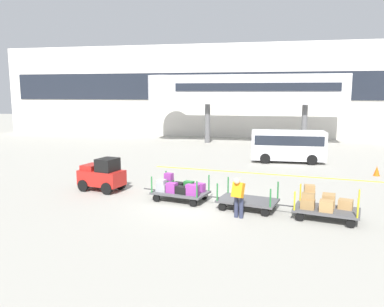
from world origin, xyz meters
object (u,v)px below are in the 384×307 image
at_px(baggage_cart_tail, 323,205).
at_px(baggage_tug, 102,175).
at_px(baggage_cart_middle, 247,201).
at_px(baggage_handler, 238,196).
at_px(shuttle_van, 288,144).
at_px(baggage_cart_lead, 180,189).
at_px(safety_cone_far, 377,171).

bearing_deg(baggage_cart_tail, baggage_tug, 167.37).
distance_m(baggage_cart_middle, baggage_handler, 1.33).
distance_m(baggage_handler, shuttle_van, 12.71).
relative_size(baggage_handler, shuttle_van, 0.32).
relative_size(baggage_tug, baggage_handler, 1.47).
relative_size(baggage_cart_tail, shuttle_van, 0.64).
height_order(baggage_cart_lead, shuttle_van, shuttle_van).
height_order(baggage_tug, shuttle_van, shuttle_van).
bearing_deg(baggage_cart_lead, baggage_tug, 166.76).
relative_size(baggage_cart_lead, shuttle_van, 0.64).
bearing_deg(shuttle_van, baggage_cart_tail, -85.91).
height_order(baggage_cart_tail, shuttle_van, shuttle_van).
distance_m(baggage_cart_tail, baggage_handler, 3.18).
bearing_deg(baggage_handler, baggage_tug, 157.28).
relative_size(baggage_cart_middle, baggage_handler, 1.98).
bearing_deg(safety_cone_far, baggage_cart_lead, -143.64).
bearing_deg(baggage_handler, safety_cone_far, 52.03).
distance_m(baggage_cart_lead, baggage_handler, 3.27).
bearing_deg(safety_cone_far, baggage_cart_middle, -130.85).
bearing_deg(baggage_cart_lead, shuttle_van, 65.18).
height_order(baggage_handler, shuttle_van, shuttle_van).
relative_size(baggage_tug, baggage_cart_lead, 0.74).
distance_m(baggage_cart_middle, baggage_cart_tail, 2.89).
bearing_deg(baggage_cart_tail, baggage_cart_lead, 167.80).
relative_size(baggage_cart_tail, safety_cone_far, 5.61).
bearing_deg(baggage_cart_lead, baggage_cart_tail, -12.20).
distance_m(baggage_tug, safety_cone_far, 15.05).
relative_size(baggage_cart_lead, baggage_handler, 1.98).
distance_m(baggage_cart_lead, baggage_cart_tail, 5.91).
bearing_deg(shuttle_van, baggage_cart_lead, -114.82).
xyz_separation_m(baggage_tug, baggage_handler, (6.70, -2.80, 0.11)).
height_order(baggage_cart_tail, safety_cone_far, baggage_cart_tail).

